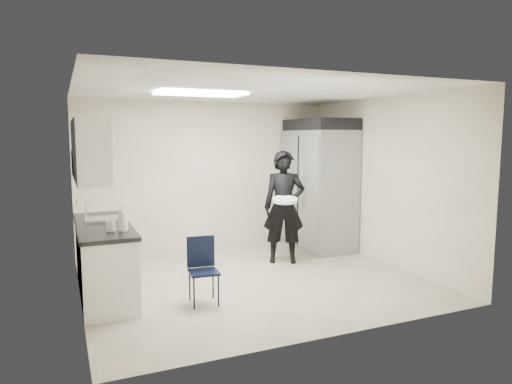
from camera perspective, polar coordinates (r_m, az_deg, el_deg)
name	(u,v)px	position (r m, az deg, el deg)	size (l,w,h in m)	color
floor	(253,280)	(6.50, -0.42, -10.90)	(4.50, 4.50, 0.00)	tan
ceiling	(253,91)	(6.22, -0.44, 12.55)	(4.50, 4.50, 0.00)	silver
back_wall	(209,176)	(8.10, -5.94, 1.99)	(4.50, 4.50, 0.00)	beige
left_wall	(76,196)	(5.75, -21.57, -0.46)	(4.00, 4.00, 0.00)	beige
right_wall	(385,181)	(7.40, 15.85, 1.30)	(4.00, 4.00, 0.00)	beige
ceiling_panel	(201,94)	(6.39, -6.95, 12.08)	(1.20, 0.60, 0.02)	white
lower_counter	(104,261)	(6.12, -18.44, -8.21)	(0.60, 1.90, 0.86)	silver
countertop	(103,226)	(6.02, -18.60, -4.02)	(0.64, 1.95, 0.05)	black
sink	(103,223)	(6.27, -18.61, -3.73)	(0.42, 0.40, 0.14)	gray
faucet	(86,213)	(6.23, -20.49, -2.47)	(0.02, 0.02, 0.24)	silver
upper_cabinets	(89,150)	(5.91, -20.16, 4.90)	(0.35, 1.80, 0.75)	silver
towel_dispenser	(80,163)	(7.07, -21.16, 3.45)	(0.22, 0.30, 0.35)	black
notice_sticker_left	(77,202)	(5.86, -21.51, -1.12)	(0.00, 0.12, 0.07)	yellow
notice_sticker_right	(76,203)	(6.06, -21.56, -1.25)	(0.00, 0.12, 0.07)	yellow
commercial_fridge	(319,190)	(8.22, 7.90, 0.28)	(0.80, 1.35, 2.10)	gray
fridge_compressor	(320,125)	(8.17, 8.03, 8.32)	(0.80, 1.35, 0.20)	black
folding_chair	(204,272)	(5.56, -6.56, -9.92)	(0.34, 0.34, 0.77)	black
man_tuxedo	(284,207)	(7.21, 3.53, -1.88)	(0.65, 0.43, 1.78)	black
bucket_lid	(285,200)	(6.94, 3.63, -0.99)	(0.38, 0.38, 0.05)	silver
soap_bottle_a	(122,218)	(5.44, -16.36, -3.17)	(0.12, 0.12, 0.31)	silver
soap_bottle_b	(110,223)	(5.50, -17.74, -3.76)	(0.08, 0.08, 0.18)	silver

